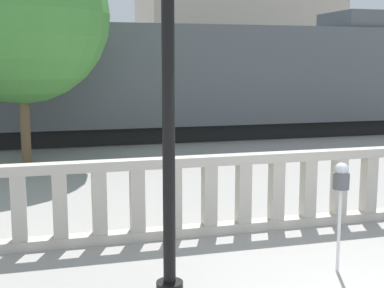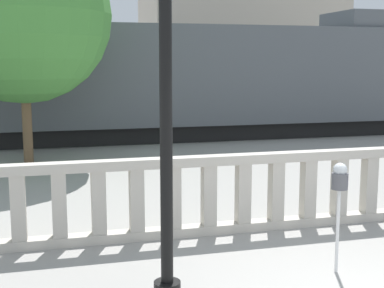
# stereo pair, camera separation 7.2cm
# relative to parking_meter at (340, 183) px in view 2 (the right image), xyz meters

# --- Properties ---
(balustrade) EXTENTS (15.14, 0.24, 1.19)m
(balustrade) POSITION_rel_parking_meter_xyz_m (-0.01, 1.84, -0.52)
(balustrade) COLOR #BCB5A8
(balustrade) RESTS_ON ground
(parking_meter) EXTENTS (0.20, 0.20, 1.37)m
(parking_meter) POSITION_rel_parking_meter_xyz_m (0.00, 0.00, 0.00)
(parking_meter) COLOR silver
(parking_meter) RESTS_ON ground
(train_near) EXTENTS (20.52, 2.69, 4.33)m
(train_near) POSITION_rel_parking_meter_xyz_m (-0.47, 11.88, 0.84)
(train_near) COLOR black
(train_near) RESTS_ON ground
(building_block) EXTENTS (11.45, 6.19, 12.26)m
(building_block) POSITION_rel_parking_meter_xyz_m (7.93, 25.45, 5.01)
(building_block) COLOR #ADA393
(building_block) RESTS_ON ground
(tree_left) EXTENTS (4.42, 4.42, 5.95)m
(tree_left) POSITION_rel_parking_meter_xyz_m (-3.92, 8.50, 2.61)
(tree_left) COLOR brown
(tree_left) RESTS_ON ground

